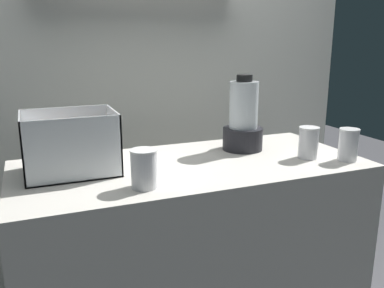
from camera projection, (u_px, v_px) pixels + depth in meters
The scene contains 7 objects.
counter at pixel (192, 263), 1.75m from camera, with size 1.40×0.64×0.90m, color beige.
back_wall_unit at pixel (139, 62), 2.24m from camera, with size 2.60×0.24×2.50m.
carrot_display_bin at pixel (72, 154), 1.51m from camera, with size 0.33×0.26×0.23m.
blender_pitcher at pixel (243, 121), 1.82m from camera, with size 0.18×0.18×0.34m.
juice_cup_mango_far_left at pixel (144, 171), 1.36m from camera, with size 0.09×0.09×0.13m.
juice_cup_mango_left at pixel (308, 144), 1.70m from camera, with size 0.08×0.08×0.13m.
juice_cup_beet_middle at pixel (348, 146), 1.66m from camera, with size 0.08×0.08×0.13m.
Camera 1 is at (-0.59, -1.45, 1.38)m, focal length 38.05 mm.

